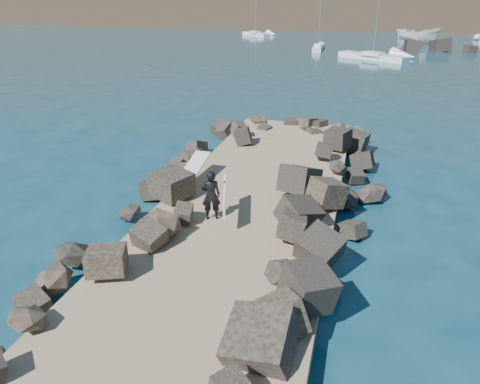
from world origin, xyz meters
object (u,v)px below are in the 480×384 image
at_px(surfboard_resting, 192,172).
at_px(surfer_with_board, 213,195).
at_px(boat_imported, 417,36).
at_px(sailboat_b, 318,48).

height_order(surfboard_resting, surfer_with_board, surfer_with_board).
bearing_deg(boat_imported, sailboat_b, 145.66).
distance_m(surfer_with_board, sailboat_b, 53.92).
bearing_deg(boat_imported, surfboard_resting, -177.77).
bearing_deg(sailboat_b, boat_imported, 41.58).
relative_size(boat_imported, surfer_with_board, 3.34).
bearing_deg(surfboard_resting, boat_imported, 78.33).
distance_m(surfboard_resting, sailboat_b, 51.28).
bearing_deg(surfer_with_board, boat_imported, 80.05).
bearing_deg(surfboard_resting, surfer_with_board, -55.83).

